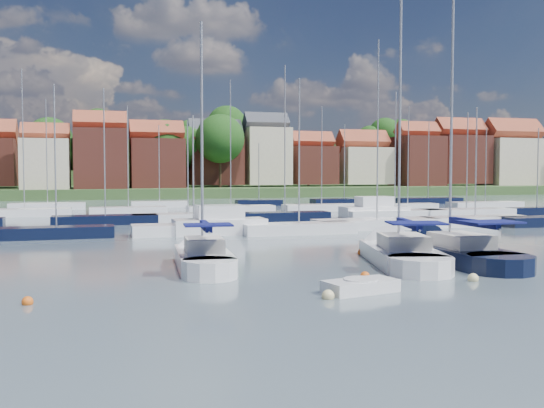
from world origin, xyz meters
name	(u,v)px	position (x,y,z in m)	size (l,w,h in m)	color
ground	(231,215)	(0.00, 40.00, 0.00)	(260.00, 260.00, 0.00)	#485A62
sailboat_left	(202,258)	(-9.21, 5.20, 0.36)	(3.28, 9.81, 13.21)	white
sailboat_centre	(394,253)	(1.23, 4.25, 0.35)	(5.84, 11.99, 15.75)	white
sailboat_navy	(440,252)	(3.91, 4.04, 0.35)	(3.17, 11.93, 16.50)	black
tender	(360,286)	(-4.38, -3.60, 0.25)	(3.19, 1.98, 0.64)	white
buoy_a	(28,305)	(-16.78, -2.28, 0.00)	(0.41, 0.41, 0.41)	#D85914
buoy_b	(328,299)	(-6.05, -4.36, 0.00)	(0.49, 0.49, 0.49)	beige
buoy_c	(365,278)	(-2.85, -0.73, 0.00)	(0.43, 0.43, 0.43)	#D85914
buoy_d	(473,281)	(1.41, -2.66, 0.00)	(0.48, 0.48, 0.48)	beige
buoy_e	(362,254)	(0.42, 6.64, 0.00)	(0.52, 0.52, 0.52)	#D85914
marina_field	(259,214)	(1.91, 35.15, 0.43)	(79.62, 41.41, 15.93)	white
far_shore_town	(162,173)	(2.23, 132.67, 4.61)	(212.46, 90.00, 22.27)	#3C582C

